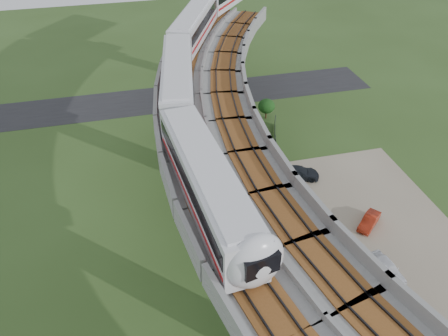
{
  "coord_description": "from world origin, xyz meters",
  "views": [
    {
      "loc": [
        -6.16,
        -27.13,
        29.95
      ],
      "look_at": [
        1.03,
        1.96,
        7.5
      ],
      "focal_mm": 35.0,
      "sensor_mm": 36.0,
      "label": 1
    }
  ],
  "objects_px": {
    "car_white": "(387,268)",
    "car_red": "(369,221)",
    "car_dark": "(298,173)",
    "metro_train": "(206,51)"
  },
  "relations": [
    {
      "from": "car_red",
      "to": "car_dark",
      "type": "bearing_deg",
      "value": 163.67
    },
    {
      "from": "car_red",
      "to": "car_dark",
      "type": "distance_m",
      "value": 9.57
    },
    {
      "from": "car_white",
      "to": "car_dark",
      "type": "xyz_separation_m",
      "value": [
        -2.45,
        14.45,
        0.02
      ]
    },
    {
      "from": "metro_train",
      "to": "car_red",
      "type": "height_order",
      "value": "metro_train"
    },
    {
      "from": "car_white",
      "to": "car_red",
      "type": "relative_size",
      "value": 1.14
    },
    {
      "from": "car_white",
      "to": "car_red",
      "type": "bearing_deg",
      "value": 67.25
    },
    {
      "from": "car_dark",
      "to": "car_red",
      "type": "bearing_deg",
      "value": -139.45
    },
    {
      "from": "metro_train",
      "to": "car_red",
      "type": "xyz_separation_m",
      "value": [
        12.23,
        -16.96,
        -11.71
      ]
    },
    {
      "from": "metro_train",
      "to": "car_white",
      "type": "relative_size",
      "value": 15.24
    },
    {
      "from": "metro_train",
      "to": "car_white",
      "type": "distance_m",
      "value": 27.66
    }
  ]
}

